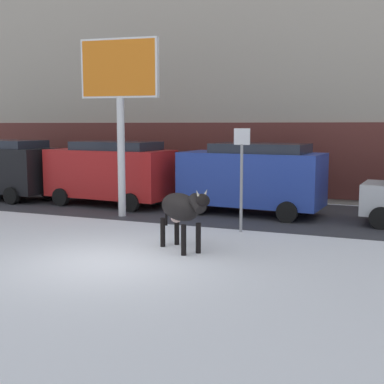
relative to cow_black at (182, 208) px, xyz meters
name	(u,v)px	position (x,y,z in m)	size (l,w,h in m)	color
ground_plane	(110,261)	(-1.06, -1.45, -0.99)	(120.00, 120.00, 0.00)	white
road_strip	(217,211)	(-1.06, 5.57, -0.99)	(60.00, 5.60, 0.01)	#333338
building_facade	(263,42)	(-1.06, 11.58, 5.49)	(44.00, 6.10, 13.00)	#A39989
cow_black	(182,208)	(0.00, 0.00, 0.00)	(1.77, 1.46, 1.54)	black
billboard	(120,79)	(-3.55, 3.45, 3.32)	(2.53, 0.50, 5.56)	silver
car_black_van	(1,167)	(-9.96, 5.16, 0.25)	(4.73, 2.39, 2.32)	black
car_red_van	(110,171)	(-5.06, 5.30, 0.25)	(4.73, 2.39, 2.32)	red
car_blue_van	(252,176)	(0.20, 5.40, 0.25)	(4.73, 2.39, 2.32)	#233D9E
pedestrian_near_billboard	(109,172)	(-6.99, 8.42, -0.11)	(0.36, 0.24, 1.73)	#282833
pedestrian_by_cars	(140,173)	(-5.50, 8.42, -0.11)	(0.36, 0.24, 1.73)	#282833
street_sign	(242,171)	(0.69, 2.52, 0.68)	(0.44, 0.08, 2.82)	gray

